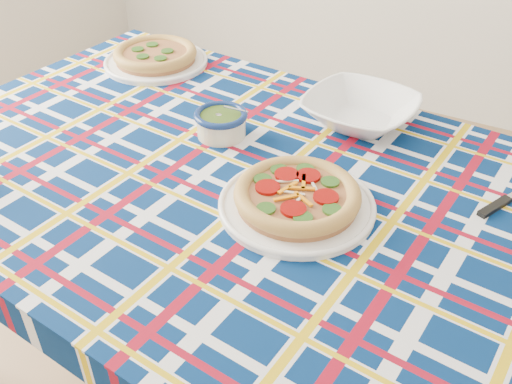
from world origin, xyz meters
The scene contains 6 objects.
dining_table centered at (0.01, 0.08, 0.67)m, with size 1.65×1.11×0.74m.
tablecloth centered at (0.01, 0.08, 0.69)m, with size 1.60×1.01×0.10m, color #041F4F, non-canonical shape.
main_focaccia_plate centered at (0.17, 0.04, 0.77)m, with size 0.32×0.32×0.06m, color #9A5E36, non-canonical shape.
pesto_bowl centered at (-0.11, 0.20, 0.78)m, with size 0.13×0.13×0.07m, color #263D10, non-canonical shape.
serving_bowl centered at (0.15, 0.42, 0.78)m, with size 0.27×0.27×0.07m, color white.
second_focaccia_plate centered at (-0.50, 0.46, 0.77)m, with size 0.31×0.31×0.06m, color #9A5E36, non-canonical shape.
Camera 1 is at (0.54, -0.77, 1.44)m, focal length 40.00 mm.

